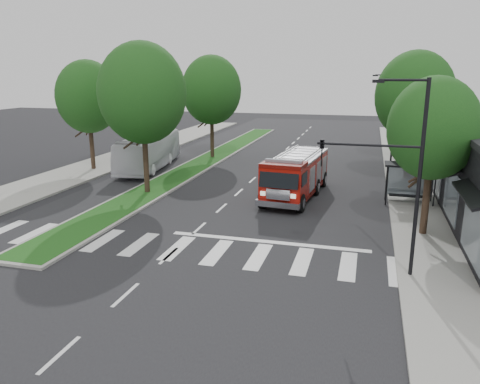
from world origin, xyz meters
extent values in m
plane|color=black|center=(0.00, 0.00, 0.00)|extent=(140.00, 140.00, 0.00)
cube|color=gray|center=(12.50, 10.00, 0.07)|extent=(5.00, 80.00, 0.15)
cube|color=gray|center=(-14.50, 10.00, 0.07)|extent=(5.00, 80.00, 0.15)
cube|color=gray|center=(-6.00, 18.00, 0.07)|extent=(3.00, 50.00, 0.14)
cube|color=#194F16|center=(-6.00, 18.00, 0.14)|extent=(2.60, 49.50, 0.02)
cylinder|color=black|center=(9.80, 7.40, 1.25)|extent=(0.08, 0.08, 2.50)
cylinder|color=black|center=(12.60, 7.40, 1.25)|extent=(0.08, 0.08, 2.50)
cylinder|color=black|center=(9.80, 8.60, 1.25)|extent=(0.08, 0.08, 2.50)
cylinder|color=black|center=(12.60, 8.60, 1.25)|extent=(0.08, 0.08, 2.50)
cube|color=black|center=(11.20, 8.00, 2.55)|extent=(3.20, 1.60, 0.12)
cube|color=#8C99A5|center=(11.20, 8.70, 1.30)|extent=(2.80, 0.04, 1.80)
cube|color=black|center=(11.20, 8.00, 0.55)|extent=(2.40, 0.40, 0.08)
cylinder|color=black|center=(11.50, 2.00, 1.87)|extent=(0.36, 0.36, 3.74)
ellipsoid|color=#103C13|center=(11.50, 2.00, 5.53)|extent=(4.40, 4.40, 5.06)
cylinder|color=black|center=(11.50, 14.00, 2.20)|extent=(0.36, 0.36, 4.40)
ellipsoid|color=#103C13|center=(11.50, 14.00, 6.50)|extent=(5.60, 5.60, 6.44)
cylinder|color=black|center=(11.50, 24.00, 1.98)|extent=(0.36, 0.36, 3.96)
ellipsoid|color=#103C13|center=(11.50, 24.00, 5.85)|extent=(5.00, 5.00, 5.75)
cylinder|color=black|center=(-6.00, 6.00, 2.31)|extent=(0.36, 0.36, 4.62)
ellipsoid|color=#103C13|center=(-6.00, 6.00, 6.83)|extent=(5.80, 5.80, 6.67)
cylinder|color=black|center=(-6.00, 20.00, 2.20)|extent=(0.36, 0.36, 4.40)
ellipsoid|color=#103C13|center=(-6.00, 20.00, 6.50)|extent=(5.60, 5.60, 6.44)
cylinder|color=black|center=(-14.00, 12.00, 2.09)|extent=(0.36, 0.36, 4.18)
ellipsoid|color=#103C13|center=(-14.00, 12.00, 6.17)|extent=(5.20, 5.20, 5.98)
cylinder|color=black|center=(10.50, -3.50, 4.00)|extent=(0.16, 0.16, 8.00)
cylinder|color=black|center=(9.60, -3.50, 7.90)|extent=(1.80, 0.10, 0.10)
cube|color=black|center=(8.70, -3.50, 7.85)|extent=(0.45, 0.20, 0.12)
cylinder|color=black|center=(8.50, -3.50, 5.40)|extent=(4.00, 0.10, 0.10)
imported|color=black|center=(6.70, -3.50, 5.00)|extent=(0.18, 0.22, 1.10)
cylinder|color=black|center=(10.50, 20.00, 4.00)|extent=(0.16, 0.16, 8.00)
cylinder|color=black|center=(9.60, 20.00, 7.90)|extent=(1.80, 0.10, 0.10)
cube|color=black|center=(8.70, 20.00, 7.85)|extent=(0.45, 0.20, 0.12)
cube|color=#5F0905|center=(4.00, 8.01, 0.51)|extent=(3.40, 8.86, 0.26)
cube|color=#920F08|center=(4.08, 8.83, 1.60)|extent=(3.20, 6.81, 2.06)
cube|color=#920F08|center=(3.69, 4.83, 1.60)|extent=(2.74, 2.10, 2.16)
cube|color=#B2B2B7|center=(4.08, 8.83, 2.68)|extent=(3.20, 6.81, 0.12)
cylinder|color=#B2B2B7|center=(3.16, 8.92, 2.88)|extent=(0.70, 6.16, 0.10)
cylinder|color=#B2B2B7|center=(5.00, 8.74, 2.88)|extent=(0.70, 6.16, 0.10)
cube|color=silver|center=(3.57, 3.65, 0.62)|extent=(2.70, 0.62, 0.36)
cube|color=#8C99A5|center=(3.69, 4.83, 2.99)|extent=(2.29, 0.58, 0.19)
cylinder|color=black|center=(2.48, 4.64, 0.57)|extent=(0.47, 1.16, 1.13)
cylinder|color=black|center=(4.84, 4.41, 0.57)|extent=(0.47, 1.16, 1.13)
cylinder|color=black|center=(2.90, 8.94, 0.57)|extent=(0.47, 1.16, 1.13)
cylinder|color=black|center=(5.26, 8.71, 0.57)|extent=(0.47, 1.16, 1.13)
cylinder|color=black|center=(3.14, 11.40, 0.57)|extent=(0.47, 1.16, 1.13)
cylinder|color=black|center=(5.50, 11.17, 0.57)|extent=(0.47, 1.16, 1.13)
imported|color=white|center=(-9.76, 14.12, 1.54)|extent=(4.15, 11.32, 3.08)
camera|label=1|loc=(8.48, -22.42, 8.23)|focal=35.00mm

